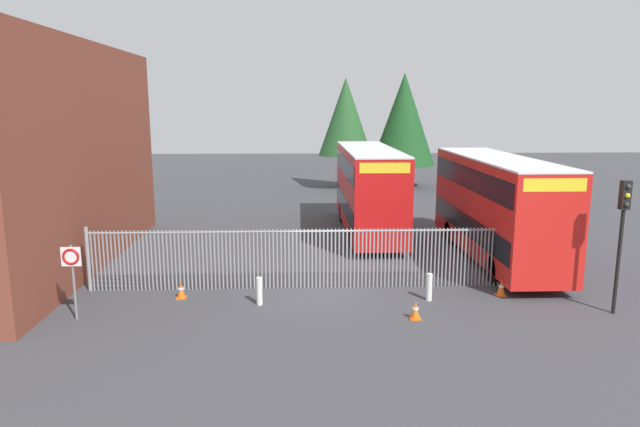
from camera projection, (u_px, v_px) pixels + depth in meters
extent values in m
plane|color=#3D3D42|center=(317.00, 237.00, 28.56)|extent=(100.00, 100.00, 0.00)
cylinder|color=gray|center=(88.00, 261.00, 20.19)|extent=(0.06, 0.06, 2.20)
cylinder|color=gray|center=(92.00, 261.00, 20.19)|extent=(0.06, 0.06, 2.20)
cylinder|color=gray|center=(96.00, 261.00, 20.20)|extent=(0.06, 0.06, 2.20)
cylinder|color=gray|center=(100.00, 261.00, 20.20)|extent=(0.06, 0.06, 2.20)
cylinder|color=gray|center=(104.00, 261.00, 20.21)|extent=(0.06, 0.06, 2.20)
cylinder|color=gray|center=(108.00, 261.00, 20.21)|extent=(0.06, 0.06, 2.20)
cylinder|color=gray|center=(112.00, 261.00, 20.22)|extent=(0.06, 0.06, 2.20)
cylinder|color=gray|center=(116.00, 261.00, 20.22)|extent=(0.06, 0.06, 2.20)
cylinder|color=gray|center=(120.00, 261.00, 20.23)|extent=(0.06, 0.06, 2.20)
cylinder|color=gray|center=(124.00, 261.00, 20.23)|extent=(0.06, 0.06, 2.20)
cylinder|color=gray|center=(128.00, 261.00, 20.24)|extent=(0.06, 0.06, 2.20)
cylinder|color=gray|center=(132.00, 261.00, 20.24)|extent=(0.06, 0.06, 2.20)
cylinder|color=gray|center=(136.00, 261.00, 20.25)|extent=(0.06, 0.06, 2.20)
cylinder|color=gray|center=(140.00, 261.00, 20.25)|extent=(0.06, 0.06, 2.20)
cylinder|color=gray|center=(144.00, 261.00, 20.26)|extent=(0.06, 0.06, 2.20)
cylinder|color=gray|center=(148.00, 260.00, 20.26)|extent=(0.06, 0.06, 2.20)
cylinder|color=gray|center=(152.00, 260.00, 20.27)|extent=(0.06, 0.06, 2.20)
cylinder|color=gray|center=(156.00, 260.00, 20.27)|extent=(0.06, 0.06, 2.20)
cylinder|color=gray|center=(160.00, 260.00, 20.28)|extent=(0.06, 0.06, 2.20)
cylinder|color=gray|center=(164.00, 260.00, 20.29)|extent=(0.06, 0.06, 2.20)
cylinder|color=gray|center=(168.00, 260.00, 20.29)|extent=(0.06, 0.06, 2.20)
cylinder|color=gray|center=(171.00, 260.00, 20.30)|extent=(0.06, 0.06, 2.20)
cylinder|color=gray|center=(175.00, 260.00, 20.30)|extent=(0.06, 0.06, 2.20)
cylinder|color=gray|center=(179.00, 260.00, 20.31)|extent=(0.06, 0.06, 2.20)
cylinder|color=gray|center=(183.00, 260.00, 20.31)|extent=(0.06, 0.06, 2.20)
cylinder|color=gray|center=(187.00, 260.00, 20.32)|extent=(0.06, 0.06, 2.20)
cylinder|color=gray|center=(191.00, 260.00, 20.32)|extent=(0.06, 0.06, 2.20)
cylinder|color=gray|center=(195.00, 260.00, 20.33)|extent=(0.06, 0.06, 2.20)
cylinder|color=gray|center=(199.00, 260.00, 20.33)|extent=(0.06, 0.06, 2.20)
cylinder|color=gray|center=(203.00, 260.00, 20.34)|extent=(0.06, 0.06, 2.20)
cylinder|color=gray|center=(207.00, 260.00, 20.34)|extent=(0.06, 0.06, 2.20)
cylinder|color=gray|center=(211.00, 260.00, 20.35)|extent=(0.06, 0.06, 2.20)
cylinder|color=gray|center=(215.00, 260.00, 20.35)|extent=(0.06, 0.06, 2.20)
cylinder|color=gray|center=(219.00, 260.00, 20.36)|extent=(0.06, 0.06, 2.20)
cylinder|color=gray|center=(223.00, 260.00, 20.36)|extent=(0.06, 0.06, 2.20)
cylinder|color=gray|center=(226.00, 260.00, 20.37)|extent=(0.06, 0.06, 2.20)
cylinder|color=gray|center=(230.00, 260.00, 20.37)|extent=(0.06, 0.06, 2.20)
cylinder|color=gray|center=(234.00, 260.00, 20.38)|extent=(0.06, 0.06, 2.20)
cylinder|color=gray|center=(238.00, 260.00, 20.38)|extent=(0.06, 0.06, 2.20)
cylinder|color=gray|center=(242.00, 260.00, 20.39)|extent=(0.06, 0.06, 2.20)
cylinder|color=gray|center=(246.00, 259.00, 20.40)|extent=(0.06, 0.06, 2.20)
cylinder|color=gray|center=(250.00, 259.00, 20.40)|extent=(0.06, 0.06, 2.20)
cylinder|color=gray|center=(254.00, 259.00, 20.41)|extent=(0.06, 0.06, 2.20)
cylinder|color=gray|center=(258.00, 259.00, 20.41)|extent=(0.06, 0.06, 2.20)
cylinder|color=gray|center=(262.00, 259.00, 20.42)|extent=(0.06, 0.06, 2.20)
cylinder|color=gray|center=(266.00, 259.00, 20.42)|extent=(0.06, 0.06, 2.20)
cylinder|color=gray|center=(269.00, 259.00, 20.43)|extent=(0.06, 0.06, 2.20)
cylinder|color=gray|center=(273.00, 259.00, 20.43)|extent=(0.06, 0.06, 2.20)
cylinder|color=gray|center=(277.00, 259.00, 20.44)|extent=(0.06, 0.06, 2.20)
cylinder|color=gray|center=(281.00, 259.00, 20.44)|extent=(0.06, 0.06, 2.20)
cylinder|color=gray|center=(285.00, 259.00, 20.45)|extent=(0.06, 0.06, 2.20)
cylinder|color=gray|center=(289.00, 259.00, 20.45)|extent=(0.06, 0.06, 2.20)
cylinder|color=gray|center=(293.00, 259.00, 20.46)|extent=(0.06, 0.06, 2.20)
cylinder|color=gray|center=(297.00, 259.00, 20.46)|extent=(0.06, 0.06, 2.20)
cylinder|color=gray|center=(300.00, 259.00, 20.47)|extent=(0.06, 0.06, 2.20)
cylinder|color=gray|center=(304.00, 259.00, 20.47)|extent=(0.06, 0.06, 2.20)
cylinder|color=gray|center=(308.00, 259.00, 20.48)|extent=(0.06, 0.06, 2.20)
cylinder|color=gray|center=(312.00, 259.00, 20.48)|extent=(0.06, 0.06, 2.20)
cylinder|color=gray|center=(316.00, 259.00, 20.49)|extent=(0.06, 0.06, 2.20)
cylinder|color=gray|center=(320.00, 259.00, 20.49)|extent=(0.06, 0.06, 2.20)
cylinder|color=gray|center=(324.00, 259.00, 20.50)|extent=(0.06, 0.06, 2.20)
cylinder|color=gray|center=(328.00, 259.00, 20.51)|extent=(0.06, 0.06, 2.20)
cylinder|color=gray|center=(331.00, 259.00, 20.51)|extent=(0.06, 0.06, 2.20)
cylinder|color=gray|center=(335.00, 259.00, 20.52)|extent=(0.06, 0.06, 2.20)
cylinder|color=gray|center=(339.00, 259.00, 20.52)|extent=(0.06, 0.06, 2.20)
cylinder|color=gray|center=(343.00, 258.00, 20.53)|extent=(0.06, 0.06, 2.20)
cylinder|color=gray|center=(347.00, 258.00, 20.53)|extent=(0.06, 0.06, 2.20)
cylinder|color=gray|center=(351.00, 258.00, 20.54)|extent=(0.06, 0.06, 2.20)
cylinder|color=gray|center=(355.00, 258.00, 20.54)|extent=(0.06, 0.06, 2.20)
cylinder|color=gray|center=(358.00, 258.00, 20.55)|extent=(0.06, 0.06, 2.20)
cylinder|color=gray|center=(362.00, 258.00, 20.55)|extent=(0.06, 0.06, 2.20)
cylinder|color=gray|center=(366.00, 258.00, 20.56)|extent=(0.06, 0.06, 2.20)
cylinder|color=gray|center=(370.00, 258.00, 20.56)|extent=(0.06, 0.06, 2.20)
cylinder|color=gray|center=(374.00, 258.00, 20.57)|extent=(0.06, 0.06, 2.20)
cylinder|color=gray|center=(378.00, 258.00, 20.57)|extent=(0.06, 0.06, 2.20)
cylinder|color=gray|center=(381.00, 258.00, 20.58)|extent=(0.06, 0.06, 2.20)
cylinder|color=gray|center=(385.00, 258.00, 20.58)|extent=(0.06, 0.06, 2.20)
cylinder|color=gray|center=(389.00, 258.00, 20.59)|extent=(0.06, 0.06, 2.20)
cylinder|color=gray|center=(393.00, 258.00, 20.59)|extent=(0.06, 0.06, 2.20)
cylinder|color=gray|center=(397.00, 258.00, 20.60)|extent=(0.06, 0.06, 2.20)
cylinder|color=gray|center=(401.00, 258.00, 20.61)|extent=(0.06, 0.06, 2.20)
cylinder|color=gray|center=(404.00, 258.00, 20.61)|extent=(0.06, 0.06, 2.20)
cylinder|color=gray|center=(408.00, 258.00, 20.62)|extent=(0.06, 0.06, 2.20)
cylinder|color=gray|center=(412.00, 258.00, 20.62)|extent=(0.06, 0.06, 2.20)
cylinder|color=gray|center=(416.00, 258.00, 20.63)|extent=(0.06, 0.06, 2.20)
cylinder|color=gray|center=(420.00, 258.00, 20.63)|extent=(0.06, 0.06, 2.20)
cylinder|color=gray|center=(423.00, 258.00, 20.64)|extent=(0.06, 0.06, 2.20)
cylinder|color=gray|center=(427.00, 258.00, 20.64)|extent=(0.06, 0.06, 2.20)
cylinder|color=gray|center=(431.00, 258.00, 20.65)|extent=(0.06, 0.06, 2.20)
cylinder|color=gray|center=(435.00, 258.00, 20.65)|extent=(0.06, 0.06, 2.20)
cylinder|color=gray|center=(439.00, 258.00, 20.66)|extent=(0.06, 0.06, 2.20)
cylinder|color=gray|center=(443.00, 257.00, 20.66)|extent=(0.06, 0.06, 2.20)
cylinder|color=gray|center=(446.00, 257.00, 20.67)|extent=(0.06, 0.06, 2.20)
cylinder|color=gray|center=(450.00, 257.00, 20.67)|extent=(0.06, 0.06, 2.20)
cylinder|color=gray|center=(454.00, 257.00, 20.68)|extent=(0.06, 0.06, 2.20)
cylinder|color=gray|center=(458.00, 257.00, 20.68)|extent=(0.06, 0.06, 2.20)
cylinder|color=gray|center=(462.00, 257.00, 20.69)|extent=(0.06, 0.06, 2.20)
cylinder|color=gray|center=(465.00, 257.00, 20.69)|extent=(0.06, 0.06, 2.20)
cylinder|color=gray|center=(469.00, 257.00, 20.70)|extent=(0.06, 0.06, 2.20)
cylinder|color=gray|center=(473.00, 257.00, 20.70)|extent=(0.06, 0.06, 2.20)
cylinder|color=gray|center=(477.00, 257.00, 20.71)|extent=(0.06, 0.06, 2.20)
cylinder|color=gray|center=(480.00, 257.00, 20.72)|extent=(0.06, 0.06, 2.20)
cylinder|color=gray|center=(484.00, 257.00, 20.72)|extent=(0.06, 0.06, 2.20)
cylinder|color=gray|center=(488.00, 257.00, 20.73)|extent=(0.06, 0.06, 2.20)
cylinder|color=gray|center=(492.00, 257.00, 20.73)|extent=(0.06, 0.06, 2.20)
cylinder|color=gray|center=(496.00, 257.00, 20.74)|extent=(0.06, 0.06, 2.20)
cylinder|color=gray|center=(499.00, 257.00, 20.74)|extent=(0.06, 0.06, 2.20)
cylinder|color=gray|center=(503.00, 257.00, 20.75)|extent=(0.06, 0.06, 2.20)
cylinder|color=gray|center=(507.00, 257.00, 20.75)|extent=(0.06, 0.06, 2.20)
cylinder|color=gray|center=(511.00, 257.00, 20.76)|extent=(0.06, 0.06, 2.20)
cylinder|color=gray|center=(302.00, 231.00, 20.28)|extent=(15.30, 0.07, 0.07)
cylinder|color=gray|center=(88.00, 259.00, 20.17)|extent=(0.14, 0.14, 2.35)
cylinder|color=gray|center=(511.00, 255.00, 20.74)|extent=(0.14, 0.14, 2.35)
cube|color=red|center=(496.00, 206.00, 24.16)|extent=(2.50, 10.80, 4.00)
cube|color=black|center=(495.00, 224.00, 24.31)|extent=(2.54, 10.37, 0.90)
cube|color=black|center=(497.00, 178.00, 23.93)|extent=(2.54, 10.37, 0.90)
cube|color=yellow|center=(554.00, 185.00, 18.59)|extent=(2.12, 0.12, 0.44)
cube|color=silver|center=(498.00, 158.00, 23.77)|extent=(2.50, 10.80, 0.08)
cylinder|color=black|center=(494.00, 270.00, 21.18)|extent=(0.30, 1.04, 1.04)
cylinder|color=black|center=(552.00, 269.00, 21.26)|extent=(0.30, 1.04, 1.04)
cylinder|color=black|center=(450.00, 232.00, 27.38)|extent=(0.30, 1.04, 1.04)
cylinder|color=black|center=(495.00, 232.00, 27.46)|extent=(0.30, 1.04, 1.04)
cube|color=red|center=(368.00, 188.00, 29.14)|extent=(2.50, 10.80, 4.00)
cube|color=black|center=(368.00, 204.00, 29.29)|extent=(2.54, 10.37, 0.90)
cube|color=black|center=(369.00, 165.00, 28.91)|extent=(2.54, 10.37, 0.90)
cube|color=yellow|center=(385.00, 168.00, 23.58)|extent=(2.12, 0.12, 0.44)
cube|color=silver|center=(369.00, 149.00, 28.76)|extent=(2.50, 10.80, 0.08)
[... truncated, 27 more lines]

